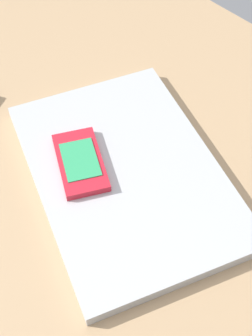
{
  "coord_description": "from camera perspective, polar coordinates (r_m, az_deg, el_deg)",
  "views": [
    {
      "loc": [
        34.24,
        -28.35,
        56.11
      ],
      "look_at": [
        4.79,
        -1.74,
        5.0
      ],
      "focal_mm": 50.2,
      "sensor_mm": 36.0,
      "label": 1
    }
  ],
  "objects": [
    {
      "name": "laptop_closed",
      "position": [
        0.66,
        0.0,
        -0.58
      ],
      "size": [
        41.91,
        35.04,
        1.84
      ],
      "primitive_type": "cube",
      "rotation": [
        0.0,
        0.0,
        -0.34
      ],
      "color": "#B7BABC",
      "rests_on": "desk_surface"
    },
    {
      "name": "desk_surface",
      "position": [
        0.7,
        -1.56,
        1.28
      ],
      "size": [
        120.0,
        80.0,
        3.0
      ],
      "primitive_type": "cube",
      "color": "tan",
      "rests_on": "ground"
    },
    {
      "name": "cell_phone_on_laptop",
      "position": [
        0.65,
        -5.52,
        0.68
      ],
      "size": [
        12.65,
        10.35,
        1.21
      ],
      "color": "red",
      "rests_on": "laptop_closed"
    }
  ]
}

